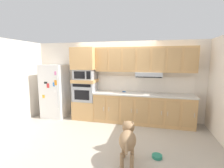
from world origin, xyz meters
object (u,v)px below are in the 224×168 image
(refrigerator, at_px, (55,91))
(built_in_oven, at_px, (85,91))
(dog, at_px, (128,138))
(screwdriver, at_px, (124,92))
(dog_food_bowl, at_px, (157,156))
(microwave, at_px, (85,74))

(refrigerator, height_order, built_in_oven, refrigerator)
(built_in_oven, distance_m, dog, 2.63)
(screwdriver, distance_m, dog, 2.17)
(dog, xyz_separation_m, dog_food_bowl, (0.56, 0.23, -0.43))
(microwave, bearing_deg, refrigerator, -176.37)
(refrigerator, bearing_deg, microwave, 3.63)
(dog, bearing_deg, dog_food_bowl, -72.92)
(microwave, distance_m, dog, 2.78)
(refrigerator, bearing_deg, built_in_oven, 3.63)
(screwdriver, height_order, dog_food_bowl, screwdriver)
(built_in_oven, height_order, dog, built_in_oven)
(built_in_oven, distance_m, screwdriver, 1.27)
(refrigerator, distance_m, dog, 3.37)
(microwave, relative_size, dog, 0.63)
(microwave, height_order, dog, microwave)
(screwdriver, bearing_deg, microwave, -175.62)
(refrigerator, distance_m, dog_food_bowl, 3.80)
(refrigerator, bearing_deg, dog, -34.97)
(screwdriver, xyz_separation_m, dog, (0.41, -2.08, -0.47))
(dog, bearing_deg, refrigerator, 49.64)
(screwdriver, bearing_deg, refrigerator, -175.96)
(built_in_oven, xyz_separation_m, microwave, (0.00, -0.00, 0.56))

